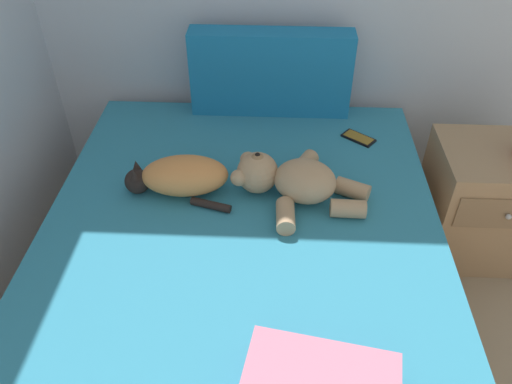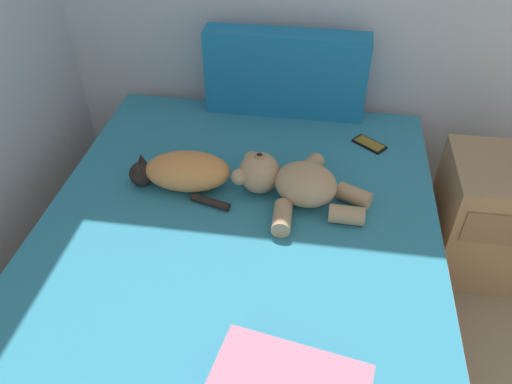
# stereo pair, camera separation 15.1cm
# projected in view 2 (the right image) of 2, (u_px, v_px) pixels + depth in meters

# --- Properties ---
(bed) EXTENTS (1.55, 2.05, 0.52)m
(bed) POSITION_uv_depth(u_px,v_px,m) (235.00, 291.00, 1.96)
(bed) COLOR #9E7A56
(bed) RESTS_ON ground_plane
(patterned_cushion) EXTENTS (0.76, 0.13, 0.40)m
(patterned_cushion) POSITION_uv_depth(u_px,v_px,m) (286.00, 74.00, 2.37)
(patterned_cushion) COLOR #1972AD
(patterned_cushion) RESTS_ON bed
(cat) EXTENTS (0.43, 0.25, 0.15)m
(cat) POSITION_uv_depth(u_px,v_px,m) (183.00, 172.00, 2.00)
(cat) COLOR #D18447
(cat) RESTS_ON bed
(teddy_bear) EXTENTS (0.55, 0.47, 0.18)m
(teddy_bear) POSITION_uv_depth(u_px,v_px,m) (292.00, 182.00, 1.94)
(teddy_bear) COLOR tan
(teddy_bear) RESTS_ON bed
(cell_phone) EXTENTS (0.16, 0.15, 0.01)m
(cell_phone) POSITION_uv_depth(u_px,v_px,m) (369.00, 144.00, 2.27)
(cell_phone) COLOR black
(cell_phone) RESTS_ON bed
(nightstand) EXTENTS (0.49, 0.47, 0.56)m
(nightstand) POSITION_uv_depth(u_px,v_px,m) (496.00, 217.00, 2.25)
(nightstand) COLOR #9E7A56
(nightstand) RESTS_ON ground_plane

